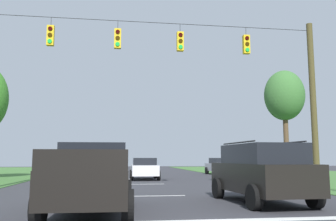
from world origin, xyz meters
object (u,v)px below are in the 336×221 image
object	(u,v)px
pickup_truck	(92,178)
distant_car_crossing_white	(144,168)
suv_black	(261,171)
overhead_signal_span	(154,90)
distant_car_oncoming	(221,166)
distant_car_far_parked	(90,166)
tree_roadside_far_right	(284,96)

from	to	relation	value
pickup_truck	distant_car_crossing_white	size ratio (longest dim) A/B	1.26
pickup_truck	suv_black	size ratio (longest dim) A/B	1.11
overhead_signal_span	distant_car_oncoming	distance (m)	18.20
overhead_signal_span	suv_black	distance (m)	6.83
distant_car_crossing_white	distant_car_far_parked	size ratio (longest dim) A/B	1.00
pickup_truck	distant_car_crossing_white	world-z (taller)	pickup_truck
tree_roadside_far_right	distant_car_oncoming	bearing A→B (deg)	100.88
overhead_signal_span	distant_car_far_parked	bearing A→B (deg)	104.31
overhead_signal_span	pickup_truck	world-z (taller)	overhead_signal_span
suv_black	distant_car_far_parked	distance (m)	21.72
tree_roadside_far_right	distant_car_crossing_white	bearing A→B (deg)	162.54
pickup_truck	tree_roadside_far_right	world-z (taller)	tree_roadside_far_right
overhead_signal_span	distant_car_far_parked	size ratio (longest dim) A/B	3.75
suv_black	distant_car_far_parked	xyz separation A→B (m)	(-7.21, 20.49, -0.27)
suv_black	distant_car_crossing_white	distance (m)	14.45
suv_black	overhead_signal_span	bearing A→B (deg)	123.74
distant_car_far_parked	pickup_truck	bearing A→B (deg)	-85.70
pickup_truck	tree_roadside_far_right	xyz separation A→B (m)	(12.04, 12.54, 4.75)
suv_black	tree_roadside_far_right	size ratio (longest dim) A/B	0.65
distant_car_oncoming	distant_car_crossing_white	bearing A→B (deg)	-138.87
distant_car_oncoming	distant_car_far_parked	xyz separation A→B (m)	(-11.84, -0.26, 0.00)
suv_black	tree_roadside_far_right	xyz separation A→B (m)	(6.47, 11.20, 4.66)
distant_car_far_parked	tree_roadside_far_right	xyz separation A→B (m)	(13.68, -9.29, 4.93)
distant_car_oncoming	tree_roadside_far_right	xyz separation A→B (m)	(1.84, -9.55, 4.93)
distant_car_crossing_white	tree_roadside_far_right	xyz separation A→B (m)	(9.39, -2.95, 4.93)
pickup_truck	distant_car_oncoming	distance (m)	24.33
suv_black	distant_car_oncoming	distance (m)	21.26
overhead_signal_span	pickup_truck	size ratio (longest dim) A/B	3.00
overhead_signal_span	pickup_truck	xyz separation A→B (m)	(-2.36, -6.14, -3.75)
distant_car_crossing_white	distant_car_oncoming	bearing A→B (deg)	41.13
tree_roadside_far_right	distant_car_far_parked	bearing A→B (deg)	145.81
pickup_truck	distant_car_far_parked	size ratio (longest dim) A/B	1.25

